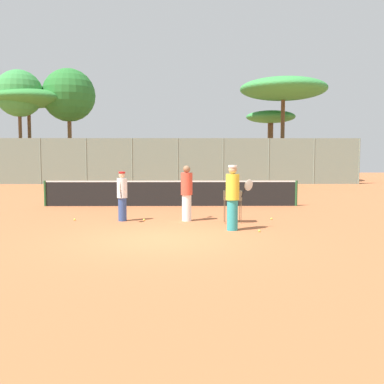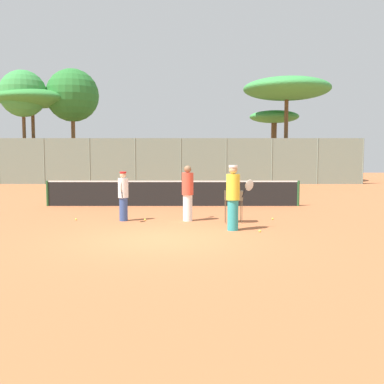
{
  "view_description": "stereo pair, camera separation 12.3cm",
  "coord_description": "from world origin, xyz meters",
  "px_view_note": "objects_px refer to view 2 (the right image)",
  "views": [
    {
      "loc": [
        0.68,
        -11.39,
        2.21
      ],
      "look_at": [
        0.83,
        2.65,
        1.0
      ],
      "focal_mm": 42.0,
      "sensor_mm": 36.0,
      "label": 1
    },
    {
      "loc": [
        0.81,
        -11.39,
        2.21
      ],
      "look_at": [
        0.83,
        2.65,
        1.0
      ],
      "focal_mm": 42.0,
      "sensor_mm": 36.0,
      "label": 2
    }
  ],
  "objects_px": {
    "tennis_net": "(172,193)",
    "player_red_cap": "(122,195)",
    "player_white_outfit": "(232,197)",
    "player_yellow_shirt": "(187,193)",
    "ball_cart": "(233,198)"
  },
  "relations": [
    {
      "from": "tennis_net",
      "to": "player_yellow_shirt",
      "type": "height_order",
      "value": "player_yellow_shirt"
    },
    {
      "from": "player_white_outfit",
      "to": "ball_cart",
      "type": "height_order",
      "value": "player_white_outfit"
    },
    {
      "from": "player_white_outfit",
      "to": "player_red_cap",
      "type": "relative_size",
      "value": 1.16
    },
    {
      "from": "tennis_net",
      "to": "player_red_cap",
      "type": "xyz_separation_m",
      "value": [
        -1.44,
        -4.18,
        0.28
      ]
    },
    {
      "from": "player_yellow_shirt",
      "to": "ball_cart",
      "type": "bearing_deg",
      "value": -92.21
    },
    {
      "from": "tennis_net",
      "to": "player_white_outfit",
      "type": "bearing_deg",
      "value": -71.68
    },
    {
      "from": "player_yellow_shirt",
      "to": "ball_cart",
      "type": "relative_size",
      "value": 1.78
    },
    {
      "from": "ball_cart",
      "to": "tennis_net",
      "type": "bearing_deg",
      "value": 114.99
    },
    {
      "from": "player_white_outfit",
      "to": "player_yellow_shirt",
      "type": "bearing_deg",
      "value": 98.27
    },
    {
      "from": "tennis_net",
      "to": "player_red_cap",
      "type": "distance_m",
      "value": 4.43
    },
    {
      "from": "player_white_outfit",
      "to": "tennis_net",
      "type": "bearing_deg",
      "value": 80.72
    },
    {
      "from": "tennis_net",
      "to": "player_red_cap",
      "type": "relative_size",
      "value": 6.59
    },
    {
      "from": "player_white_outfit",
      "to": "player_red_cap",
      "type": "bearing_deg",
      "value": 124.4
    },
    {
      "from": "player_yellow_shirt",
      "to": "ball_cart",
      "type": "xyz_separation_m",
      "value": [
        1.47,
        -0.4,
        -0.15
      ]
    },
    {
      "from": "tennis_net",
      "to": "ball_cart",
      "type": "bearing_deg",
      "value": -65.01
    }
  ]
}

